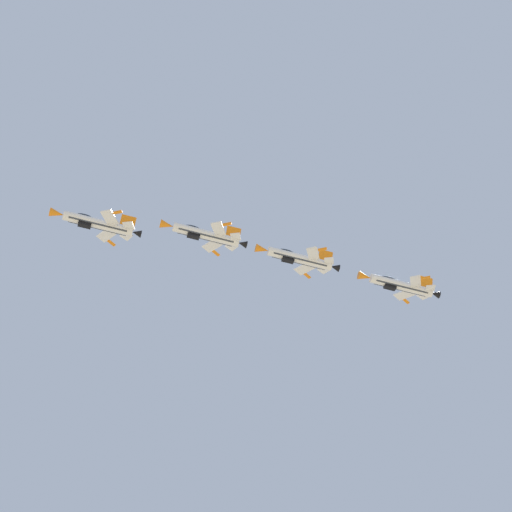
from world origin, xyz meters
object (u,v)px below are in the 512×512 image
Objects in this scene: fighter_jet_lead at (97,223)px; fighter_jet_left_outer at (400,285)px; fighter_jet_left_wing at (204,234)px; fighter_jet_right_wing at (298,258)px.

fighter_jet_left_outer reaches higher than fighter_jet_lead.
fighter_jet_right_wing is at bearing -88.37° from fighter_jet_left_wing.
fighter_jet_left_wing reaches higher than fighter_jet_lead.
fighter_jet_left_wing is at bearing 90.89° from fighter_jet_left_outer.
fighter_jet_right_wing is (34.40, -11.89, 4.82)m from fighter_jet_lead.
fighter_jet_left_outer is at bearing -89.11° from fighter_jet_left_wing.
fighter_jet_left_outer is (35.55, -11.46, 0.14)m from fighter_jet_left_wing.
fighter_jet_lead is at bearing 89.68° from fighter_jet_right_wing.
fighter_jet_left_outer reaches higher than fighter_jet_left_wing.
fighter_jet_left_wing is 37.36m from fighter_jet_left_outer.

